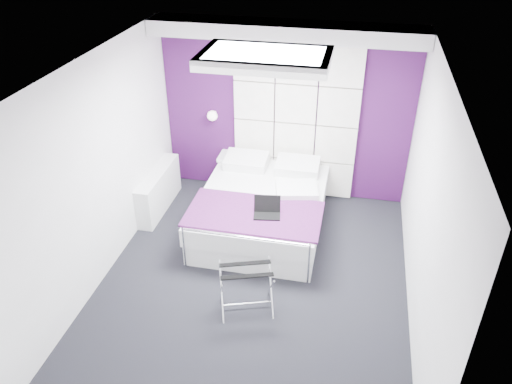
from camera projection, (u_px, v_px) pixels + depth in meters
floor at (254, 281)px, 6.01m from camera, size 4.40×4.40×0.00m
ceiling at (253, 70)px, 4.65m from camera, size 4.40×4.40×0.00m
wall_back at (286, 112)px, 7.16m from camera, size 3.60×0.00×3.60m
wall_left at (98, 172)px, 5.64m from camera, size 0.00×4.40×4.40m
wall_right at (428, 209)px, 5.01m from camera, size 0.00×4.40×4.40m
accent_wall at (286, 112)px, 7.15m from camera, size 3.58×0.02×2.58m
soffit at (286, 31)px, 6.32m from camera, size 3.58×0.50×0.20m
headboard at (295, 123)px, 7.15m from camera, size 1.80×0.08×2.30m
skylight at (265, 57)px, 5.17m from camera, size 1.36×0.86×0.12m
wall_lamp at (213, 115)px, 7.27m from camera, size 0.15×0.15×0.15m
radiator at (159, 190)px, 7.23m from camera, size 0.22×1.20×0.60m
bed at (262, 209)px, 6.81m from camera, size 1.69×2.04×0.72m
nightstand at (235, 157)px, 7.51m from camera, size 0.48×0.37×0.05m
luggage_rack at (246, 289)px, 5.49m from camera, size 0.57×0.42×0.56m
laptop at (268, 210)px, 6.20m from camera, size 0.33×0.23×0.24m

